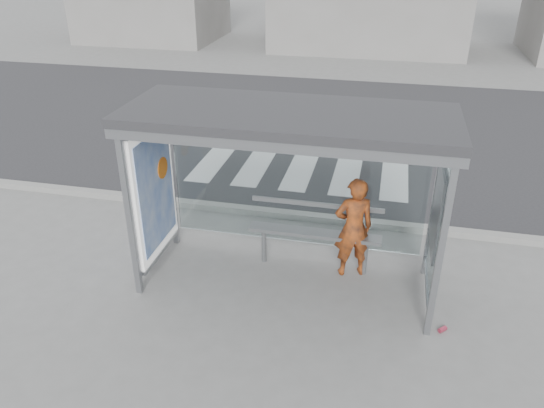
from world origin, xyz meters
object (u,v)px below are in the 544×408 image
at_px(bus_shelter, 261,154).
at_px(soda_can, 442,329).
at_px(bench, 315,233).
at_px(person, 354,228).

distance_m(bus_shelter, soda_can, 3.30).
distance_m(bus_shelter, bench, 1.61).
relative_size(person, soda_can, 13.49).
distance_m(person, bench, 0.60).
bearing_deg(person, soda_can, 121.88).
xyz_separation_m(bus_shelter, soda_can, (2.57, -0.68, -1.95)).
bearing_deg(bus_shelter, person, 16.92).
relative_size(bus_shelter, soda_can, 36.46).
height_order(bench, soda_can, bench).
xyz_separation_m(person, soda_can, (1.30, -1.07, -0.75)).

